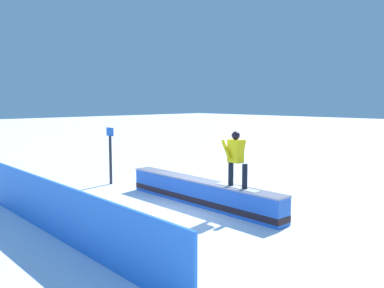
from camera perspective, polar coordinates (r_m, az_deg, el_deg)
name	(u,v)px	position (r m, az deg, el deg)	size (l,w,h in m)	color
ground_plane	(201,205)	(11.86, 1.21, -8.55)	(120.00, 120.00, 0.00)	white
grind_box	(201,194)	(11.77, 1.21, -6.97)	(5.81, 0.74, 0.74)	blue
snowboarder	(236,157)	(10.64, 6.21, -1.82)	(1.47, 0.44, 1.47)	silver
safety_fence	(60,212)	(9.27, -18.01, -9.09)	(8.58, 0.06, 1.24)	#2E77E9
trail_marker	(110,154)	(14.85, -11.39, -1.38)	(0.40, 0.10, 2.04)	#262628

